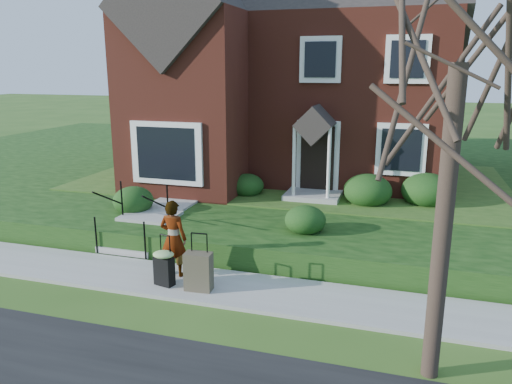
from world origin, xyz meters
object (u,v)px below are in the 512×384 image
at_px(front_steps, 142,227).
at_px(suitcase_black, 164,266).
at_px(tree_verge, 462,28).
at_px(suitcase_olive, 199,271).
at_px(woman, 173,238).

height_order(front_steps, suitcase_black, front_steps).
bearing_deg(tree_verge, suitcase_black, 163.45).
distance_m(suitcase_black, suitcase_olive, 0.76).
relative_size(suitcase_black, tree_verge, 0.15).
distance_m(front_steps, suitcase_olive, 3.29).
xyz_separation_m(front_steps, suitcase_black, (1.72, -2.14, 0.02)).
height_order(woman, suitcase_black, woman).
distance_m(woman, tree_verge, 6.79).
bearing_deg(woman, suitcase_olive, 149.04).
bearing_deg(tree_verge, front_steps, 151.81).
bearing_deg(suitcase_black, front_steps, 142.10).
height_order(front_steps, suitcase_olive, front_steps).
relative_size(woman, suitcase_olive, 1.41).
bearing_deg(front_steps, suitcase_black, -51.15).
distance_m(woman, suitcase_black, 0.67).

